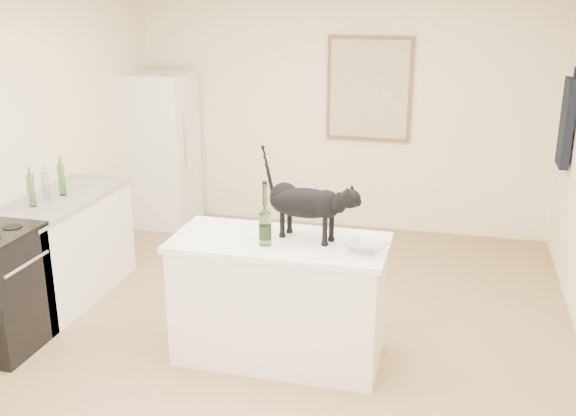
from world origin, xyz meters
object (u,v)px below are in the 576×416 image
Objects in this scene: black_cat at (305,207)px; wine_bottle at (265,217)px; glass_bowl at (366,248)px; fridge at (162,150)px.

wine_bottle is at bearing -126.66° from black_cat.
black_cat is at bearing 161.27° from glass_bowl.
black_cat is 0.30m from wine_bottle.
glass_bowl is (0.68, 0.03, -0.16)m from wine_bottle.
fridge is at bearing 135.34° from glass_bowl.
wine_bottle reaches higher than glass_bowl.
wine_bottle is (1.98, -2.66, 0.25)m from fridge.
wine_bottle is 0.70m from glass_bowl.
glass_bowl is (2.66, -2.63, 0.08)m from fridge.
black_cat is at bearing 37.53° from wine_bottle.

